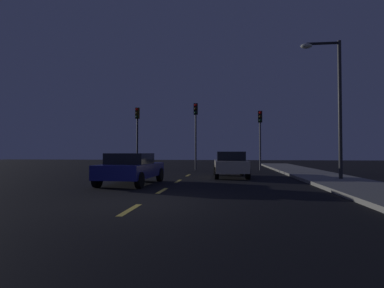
# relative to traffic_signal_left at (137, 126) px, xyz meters

# --- Properties ---
(ground_plane) EXTENTS (80.00, 80.00, 0.00)m
(ground_plane) POSITION_rel_traffic_signal_left_xyz_m (4.92, -9.01, -3.53)
(ground_plane) COLOR black
(sidewalk_curb_right) EXTENTS (3.00, 40.00, 0.15)m
(sidewalk_curb_right) POSITION_rel_traffic_signal_left_xyz_m (12.42, -9.01, -3.46)
(sidewalk_curb_right) COLOR gray
(sidewalk_curb_right) RESTS_ON ground_plane
(lane_stripe_nearest) EXTENTS (0.16, 1.60, 0.01)m
(lane_stripe_nearest) POSITION_rel_traffic_signal_left_xyz_m (4.92, -17.21, -3.53)
(lane_stripe_nearest) COLOR #EACC4C
(lane_stripe_nearest) RESTS_ON ground_plane
(lane_stripe_second) EXTENTS (0.16, 1.60, 0.01)m
(lane_stripe_second) POSITION_rel_traffic_signal_left_xyz_m (4.92, -13.41, -3.53)
(lane_stripe_second) COLOR #EACC4C
(lane_stripe_second) RESTS_ON ground_plane
(lane_stripe_third) EXTENTS (0.16, 1.60, 0.01)m
(lane_stripe_third) POSITION_rel_traffic_signal_left_xyz_m (4.92, -9.61, -3.53)
(lane_stripe_third) COLOR #EACC4C
(lane_stripe_third) RESTS_ON ground_plane
(lane_stripe_fourth) EXTENTS (0.16, 1.60, 0.01)m
(lane_stripe_fourth) POSITION_rel_traffic_signal_left_xyz_m (4.92, -5.81, -3.53)
(lane_stripe_fourth) COLOR #EACC4C
(lane_stripe_fourth) RESTS_ON ground_plane
(traffic_signal_left) EXTENTS (0.32, 0.38, 5.05)m
(traffic_signal_left) POSITION_rel_traffic_signal_left_xyz_m (0.00, 0.00, 0.00)
(traffic_signal_left) COLOR #2D2D30
(traffic_signal_left) RESTS_ON ground_plane
(traffic_signal_center) EXTENTS (0.32, 0.38, 5.32)m
(traffic_signal_center) POSITION_rel_traffic_signal_left_xyz_m (4.80, 0.00, 0.17)
(traffic_signal_center) COLOR #4C4C51
(traffic_signal_center) RESTS_ON ground_plane
(traffic_signal_right) EXTENTS (0.32, 0.38, 4.64)m
(traffic_signal_right) POSITION_rel_traffic_signal_left_xyz_m (9.86, -0.00, -0.27)
(traffic_signal_right) COLOR #4C4C51
(traffic_signal_right) RESTS_ON ground_plane
(car_stopped_ahead) EXTENTS (2.03, 4.10, 1.45)m
(car_stopped_ahead) POSITION_rel_traffic_signal_left_xyz_m (7.47, -6.92, -2.79)
(car_stopped_ahead) COLOR beige
(car_stopped_ahead) RESTS_ON ground_plane
(car_adjacent_lane) EXTENTS (2.16, 4.23, 1.37)m
(car_adjacent_lane) POSITION_rel_traffic_signal_left_xyz_m (3.07, -11.26, -2.82)
(car_adjacent_lane) COLOR navy
(car_adjacent_lane) RESTS_ON ground_plane
(street_lamp_right) EXTENTS (1.91, 0.36, 6.83)m
(street_lamp_right) POSITION_rel_traffic_signal_left_xyz_m (12.41, -9.02, 0.61)
(street_lamp_right) COLOR #2D2D30
(street_lamp_right) RESTS_ON ground_plane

